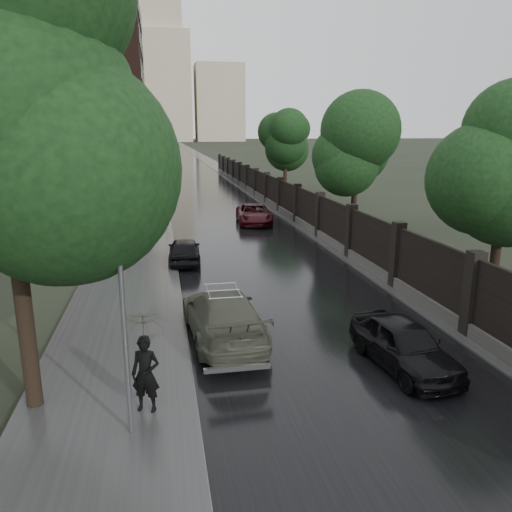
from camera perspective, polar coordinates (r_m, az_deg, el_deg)
The scene contains 19 objects.
ground at distance 11.04m, azimuth 16.93°, elevation -20.63°, with size 800.00×800.00×0.00m, color black.
road at distance 198.07m, azimuth -9.71°, elevation 12.14°, with size 8.00×420.00×0.02m, color black.
sidewalk_left at distance 198.02m, azimuth -11.48°, elevation 12.08°, with size 4.00×420.00×0.16m, color #2D2D2D.
verge_right at distance 198.27m, azimuth -8.08°, elevation 12.21°, with size 3.00×420.00×0.08m, color #2D2D2D.
fence_right at distance 41.30m, azimuth 2.12°, elevation 6.91°, with size 0.45×75.72×2.70m.
tree_left_near at distance 11.33m, azimuth -27.13°, elevation 13.81°, with size 5.44×5.44×9.16m.
tree_left_far at distance 38.09m, azimuth -16.35°, elevation 12.15°, with size 4.25×4.25×7.39m.
tree_right_a at distance 20.02m, azimuth 26.68°, elevation 9.11°, with size 4.08×4.08×7.01m.
tree_right_b at distance 32.29m, azimuth 11.39°, elevation 11.66°, with size 4.08×4.08×7.01m.
tree_right_c at distance 49.43m, azimuth 3.41°, elevation 12.67°, with size 4.08×4.08×7.01m.
lamp_post at distance 10.09m, azimuth -14.90°, elevation -6.76°, with size 0.25×0.12×5.11m.
traffic_light at distance 33.13m, azimuth -10.35°, elevation 7.33°, with size 0.16×0.32×4.00m.
brick_building at distance 61.52m, azimuth -24.46°, elevation 16.47°, with size 24.00×18.00×20.00m, color black.
stalinist_tower at distance 309.63m, azimuth -10.55°, elevation 19.87°, with size 92.00×30.00×159.00m.
volga_sedan at distance 15.29m, azimuth -3.77°, elevation -6.76°, with size 2.07×5.10×1.48m, color #474A3B.
hatchback_left at distance 24.05m, azimuth -8.19°, elevation 0.62°, with size 1.49×3.71×1.26m, color black.
car_right_near at distance 14.04m, azimuth 16.54°, elevation -9.67°, with size 1.56×3.87×1.32m, color black.
car_right_far at distance 34.12m, azimuth -0.24°, elevation 4.81°, with size 2.21×4.79×1.33m, color black.
pedestrian_umbrella at distance 11.05m, azimuth -12.76°, elevation -8.67°, with size 1.28×1.29×2.72m.
Camera 1 is at (-4.58, -7.92, 6.18)m, focal length 35.00 mm.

